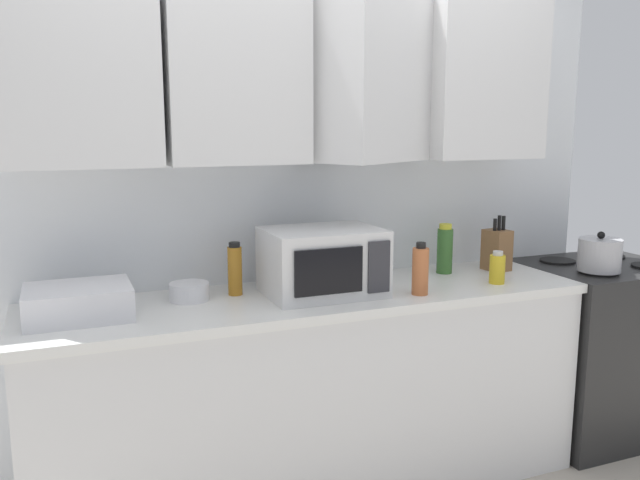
{
  "coord_description": "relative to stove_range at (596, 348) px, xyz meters",
  "views": [
    {
      "loc": [
        -0.99,
        -2.81,
        1.61
      ],
      "look_at": [
        0.05,
        -0.25,
        1.12
      ],
      "focal_mm": 36.66,
      "sensor_mm": 36.0,
      "label": 1
    }
  ],
  "objects": [
    {
      "name": "microwave",
      "position": [
        -1.56,
        -0.0,
        0.59
      ],
      "size": [
        0.48,
        0.37,
        0.28
      ],
      "color": "silver",
      "rests_on": "counter_run"
    },
    {
      "name": "wall_back_with_cabinets",
      "position": [
        -1.58,
        0.25,
        1.12
      ],
      "size": [
        3.27,
        0.57,
        2.6
      ],
      "color": "white",
      "rests_on": "ground_plane"
    },
    {
      "name": "bottle_amber_vinegar",
      "position": [
        -1.9,
        0.13,
        0.56
      ],
      "size": [
        0.06,
        0.06,
        0.23
      ],
      "color": "#AD701E",
      "rests_on": "counter_run"
    },
    {
      "name": "kettle",
      "position": [
        -0.17,
        -0.14,
        0.54
      ],
      "size": [
        0.2,
        0.2,
        0.19
      ],
      "color": "#B2B2B7",
      "rests_on": "stove_range"
    },
    {
      "name": "stove_range",
      "position": [
        0.0,
        0.0,
        0.0
      ],
      "size": [
        0.76,
        0.64,
        0.91
      ],
      "color": "black",
      "rests_on": "ground_plane"
    },
    {
      "name": "knife_block",
      "position": [
        -0.59,
        0.11,
        0.55
      ],
      "size": [
        0.12,
        0.13,
        0.27
      ],
      "color": "brown",
      "rests_on": "counter_run"
    },
    {
      "name": "bowl_ceramic_small",
      "position": [
        -2.1,
        0.11,
        0.48
      ],
      "size": [
        0.16,
        0.16,
        0.07
      ],
      "primitive_type": "cylinder",
      "color": "silver",
      "rests_on": "counter_run"
    },
    {
      "name": "bottle_yellow_mustard",
      "position": [
        -0.75,
        -0.12,
        0.52
      ],
      "size": [
        0.07,
        0.07,
        0.15
      ],
      "color": "gold",
      "rests_on": "counter_run"
    },
    {
      "name": "counter_run",
      "position": [
        -1.58,
        0.02,
        -0.0
      ],
      "size": [
        2.4,
        0.63,
        0.9
      ],
      "color": "silver",
      "rests_on": "ground_plane"
    },
    {
      "name": "bottle_spice_jar",
      "position": [
        -1.18,
        -0.16,
        0.55
      ],
      "size": [
        0.07,
        0.07,
        0.22
      ],
      "color": "#BC6638",
      "rests_on": "counter_run"
    },
    {
      "name": "dish_rack",
      "position": [
        -2.53,
        0.02,
        0.51
      ],
      "size": [
        0.38,
        0.3,
        0.12
      ],
      "primitive_type": "cube",
      "color": "silver",
      "rests_on": "counter_run"
    },
    {
      "name": "bottle_green_oil",
      "position": [
        -0.86,
        0.15,
        0.56
      ],
      "size": [
        0.08,
        0.08,
        0.24
      ],
      "color": "#386B2D",
      "rests_on": "counter_run"
    }
  ]
}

